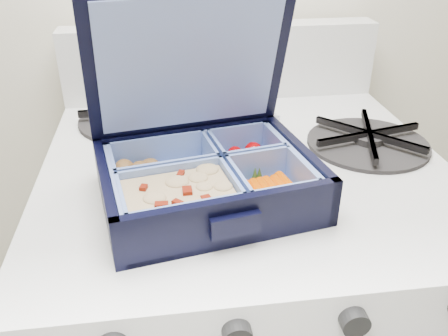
{
  "coord_description": "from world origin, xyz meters",
  "views": [
    {
      "loc": [
        0.02,
        1.14,
        1.12
      ],
      "look_at": [
        0.09,
        1.62,
        0.85
      ],
      "focal_mm": 38.0,
      "sensor_mm": 36.0,
      "label": 1
    }
  ],
  "objects": [
    {
      "name": "burner_grate_rear",
      "position": [
        -0.02,
        1.86,
        0.83
      ],
      "size": [
        0.19,
        0.19,
        0.02
      ],
      "primitive_type": "cylinder",
      "rotation": [
        0.0,
        0.0,
        0.04
      ],
      "color": "black",
      "rests_on": "stove"
    },
    {
      "name": "burner_grate",
      "position": [
        0.32,
        1.72,
        0.83
      ],
      "size": [
        0.21,
        0.21,
        0.03
      ],
      "primitive_type": "cylinder",
      "rotation": [
        0.0,
        0.0,
        0.22
      ],
      "color": "black",
      "rests_on": "stove"
    },
    {
      "name": "fork",
      "position": [
        0.15,
        1.75,
        0.82
      ],
      "size": [
        0.12,
        0.17,
        0.01
      ],
      "primitive_type": null,
      "rotation": [
        0.0,
        0.0,
        -0.56
      ],
      "color": "#B6B4CE",
      "rests_on": "stove"
    },
    {
      "name": "bento_box",
      "position": [
        0.07,
        1.61,
        0.84
      ],
      "size": [
        0.27,
        0.23,
        0.06
      ],
      "primitive_type": null,
      "rotation": [
        0.0,
        0.0,
        0.18
      ],
      "color": "black",
      "rests_on": "stove"
    }
  ]
}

